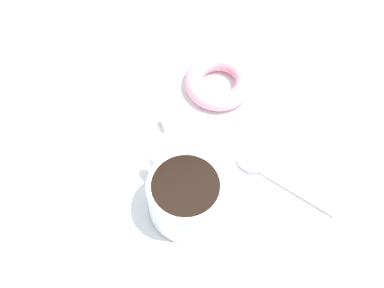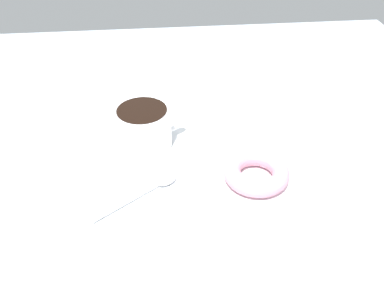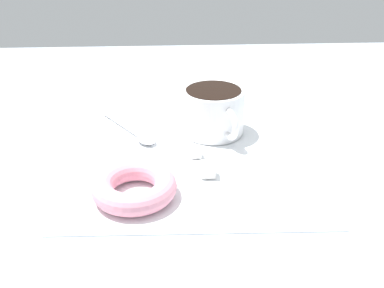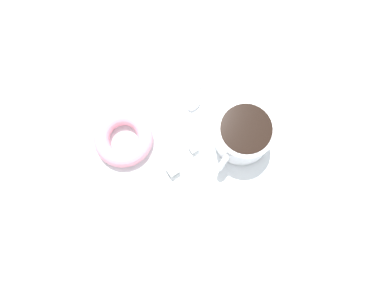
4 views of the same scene
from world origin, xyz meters
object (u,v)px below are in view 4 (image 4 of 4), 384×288
object	(u,v)px
coffee_cup	(243,134)
donut	(123,139)
sugar_cube	(173,170)
spoon	(198,90)
sugar_cube_extra	(194,148)

from	to	relation	value
coffee_cup	donut	size ratio (longest dim) A/B	1.17
donut	sugar_cube	world-z (taller)	donut
spoon	sugar_cube_extra	world-z (taller)	sugar_cube_extra
coffee_cup	sugar_cube_extra	size ratio (longest dim) A/B	8.39
coffee_cup	sugar_cube_extra	distance (cm)	8.88
sugar_cube_extra	sugar_cube	bearing A→B (deg)	-166.85
spoon	sugar_cube	world-z (taller)	sugar_cube
spoon	sugar_cube_extra	distance (cm)	10.76
spoon	sugar_cube_extra	xyz separation A→B (cm)	(-6.58, -8.50, 0.32)
coffee_cup	sugar_cube	bearing A→B (deg)	171.38
sugar_cube	sugar_cube_extra	bearing A→B (deg)	13.15
donut	spoon	distance (cm)	15.91
donut	sugar_cube_extra	distance (cm)	12.26
donut	sugar_cube	size ratio (longest dim) A/B	5.49
donut	spoon	world-z (taller)	donut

